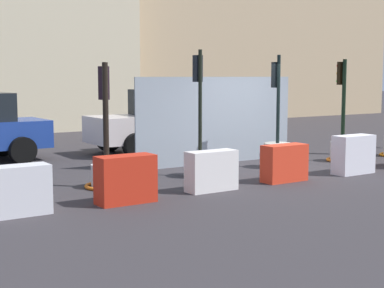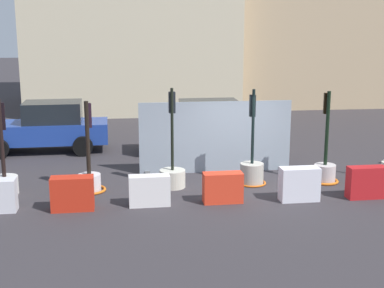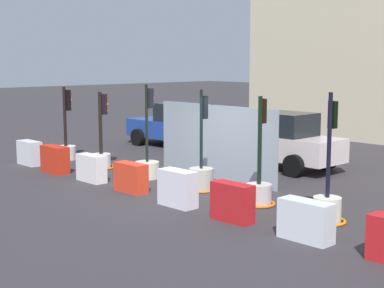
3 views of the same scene
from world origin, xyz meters
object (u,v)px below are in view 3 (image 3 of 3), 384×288
(traffic_light_0, at_px, (66,146))
(construction_barrier_6, at_px, (306,221))
(traffic_light_5, at_px, (327,202))
(car_blue_estate, at_px, (179,126))
(traffic_light_4, at_px, (259,188))
(construction_barrier_1, at_px, (55,160))
(car_white_van, at_px, (278,141))
(traffic_light_2, at_px, (147,163))
(traffic_light_3, at_px, (201,175))
(construction_barrier_0, at_px, (30,153))
(construction_barrier_4, at_px, (178,188))
(construction_barrier_2, at_px, (91,168))
(construction_barrier_3, at_px, (131,178))
(traffic_light_1, at_px, (101,155))
(construction_barrier_5, at_px, (232,202))

(traffic_light_0, relative_size, construction_barrier_6, 2.34)
(traffic_light_5, xyz_separation_m, car_blue_estate, (-10.45, 5.00, 0.42))
(traffic_light_4, height_order, construction_barrier_1, traffic_light_4)
(traffic_light_4, distance_m, car_white_van, 5.14)
(traffic_light_2, xyz_separation_m, car_blue_estate, (-4.07, 4.85, 0.41))
(construction_barrier_6, bearing_deg, traffic_light_3, 160.87)
(traffic_light_5, xyz_separation_m, construction_barrier_6, (0.46, -1.40, -0.05))
(construction_barrier_0, distance_m, construction_barrier_4, 7.58)
(traffic_light_3, xyz_separation_m, construction_barrier_2, (-2.98, -1.53, -0.04))
(construction_barrier_4, bearing_deg, traffic_light_5, 23.78)
(traffic_light_0, relative_size, construction_barrier_4, 2.54)
(construction_barrier_3, bearing_deg, car_blue_estate, 129.49)
(car_blue_estate, bearing_deg, construction_barrier_0, -93.42)
(traffic_light_0, distance_m, construction_barrier_4, 7.80)
(car_white_van, bearing_deg, traffic_light_3, -79.92)
(construction_barrier_0, distance_m, car_white_van, 8.26)
(traffic_light_2, bearing_deg, construction_barrier_0, -161.44)
(traffic_light_1, relative_size, car_blue_estate, 0.55)
(construction_barrier_6, bearing_deg, construction_barrier_2, 179.60)
(traffic_light_2, height_order, traffic_light_5, traffic_light_5)
(traffic_light_3, bearing_deg, construction_barrier_0, -167.15)
(construction_barrier_4, height_order, construction_barrier_6, construction_barrier_4)
(traffic_light_1, xyz_separation_m, car_blue_estate, (-1.79, 4.94, 0.42))
(traffic_light_3, bearing_deg, construction_barrier_6, -19.13)
(traffic_light_5, relative_size, construction_barrier_0, 2.81)
(construction_barrier_6, xyz_separation_m, car_white_van, (-5.31, 5.74, 0.49))
(traffic_light_5, distance_m, construction_barrier_1, 9.10)
(traffic_light_1, xyz_separation_m, construction_barrier_5, (7.22, -1.51, -0.02))
(traffic_light_5, relative_size, car_white_van, 0.63)
(traffic_light_1, distance_m, traffic_light_5, 8.67)
(construction_barrier_5, bearing_deg, traffic_light_5, 45.04)
(traffic_light_5, bearing_deg, construction_barrier_0, -172.92)
(construction_barrier_3, relative_size, construction_barrier_5, 1.01)
(traffic_light_0, distance_m, construction_barrier_5, 9.58)
(construction_barrier_0, xyz_separation_m, construction_barrier_2, (3.73, -0.00, -0.01))
(construction_barrier_3, distance_m, car_blue_estate, 8.22)
(traffic_light_3, bearing_deg, traffic_light_4, -2.75)
(traffic_light_1, xyz_separation_m, traffic_light_3, (4.55, 0.13, -0.02))
(traffic_light_1, height_order, traffic_light_3, traffic_light_3)
(construction_barrier_5, bearing_deg, construction_barrier_4, 179.55)
(traffic_light_0, distance_m, car_blue_estate, 4.95)
(traffic_light_5, height_order, construction_barrier_0, traffic_light_5)
(traffic_light_2, bearing_deg, construction_barrier_4, -26.71)
(car_blue_estate, bearing_deg, construction_barrier_2, -62.15)
(traffic_light_5, distance_m, construction_barrier_4, 3.55)
(traffic_light_1, bearing_deg, traffic_light_2, 2.15)
(construction_barrier_3, xyz_separation_m, car_white_van, (0.38, 5.67, 0.49))
(construction_barrier_4, bearing_deg, car_white_van, 105.55)
(construction_barrier_2, bearing_deg, car_white_van, 68.43)
(traffic_light_2, height_order, construction_barrier_5, traffic_light_2)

